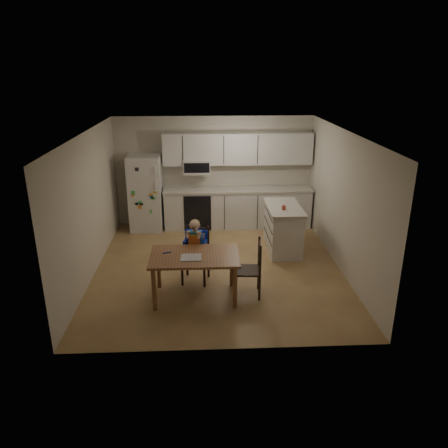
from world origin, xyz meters
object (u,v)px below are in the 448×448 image
dining_table (195,261)px  refrigerator (146,193)px  kitchen_island (283,228)px  chair_booster (196,244)px  red_cup (284,208)px  chair_side (253,265)px

dining_table → refrigerator: bearing=109.4°
kitchen_island → chair_booster: size_ratio=1.11×
red_cup → chair_booster: chair_booster is taller
dining_table → chair_booster: 0.62m
dining_table → chair_booster: bearing=89.2°
refrigerator → chair_booster: size_ratio=1.50×
chair_booster → red_cup: bearing=42.3°
red_cup → chair_side: bearing=-115.3°
refrigerator → red_cup: refrigerator is taller
refrigerator → dining_table: refrigerator is taller
refrigerator → chair_side: bearing=-56.9°
kitchen_island → dining_table: kitchen_island is taller
chair_side → kitchen_island: bearing=160.5°
chair_side → refrigerator: bearing=-142.5°
refrigerator → chair_booster: 2.87m
red_cup → dining_table: 2.39m
refrigerator → chair_booster: (1.15, -2.62, -0.17)m
kitchen_island → chair_booster: chair_booster is taller
refrigerator → chair_side: refrigerator is taller
red_cup → chair_booster: size_ratio=0.08×
kitchen_island → chair_side: size_ratio=1.33×
refrigerator → red_cup: bearing=-29.3°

